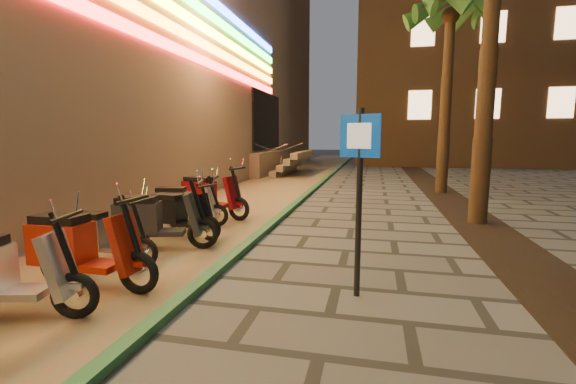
% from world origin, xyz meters
% --- Properties ---
extents(parking_strip, '(3.40, 60.00, 0.01)m').
position_xyz_m(parking_strip, '(-2.60, 10.00, 0.01)').
color(parking_strip, '#8C7251').
rests_on(parking_strip, ground).
extents(green_curb, '(0.18, 60.00, 0.10)m').
position_xyz_m(green_curb, '(-0.90, 10.00, 0.05)').
color(green_curb, '#256438').
rests_on(green_curb, ground).
extents(planting_strip, '(1.20, 40.00, 0.02)m').
position_xyz_m(planting_strip, '(3.60, 5.00, 0.01)').
color(planting_strip, black).
rests_on(planting_strip, ground).
extents(apartment_block, '(18.00, 16.06, 25.00)m').
position_xyz_m(apartment_block, '(9.00, 32.00, 12.50)').
color(apartment_block, brown).
rests_on(apartment_block, ground).
extents(palm_d, '(2.97, 3.02, 7.16)m').
position_xyz_m(palm_d, '(3.60, 12.00, 5.94)').
color(palm_d, '#472D19').
rests_on(palm_d, ground).
extents(pedestrian_sign, '(0.48, 0.21, 2.27)m').
position_xyz_m(pedestrian_sign, '(1.10, 2.27, 1.47)').
color(pedestrian_sign, black).
rests_on(pedestrian_sign, ground).
extents(scooter_6, '(1.76, 0.62, 1.25)m').
position_xyz_m(scooter_6, '(-2.39, 1.75, 0.54)').
color(scooter_6, black).
rests_on(scooter_6, ground).
extents(scooter_7, '(1.49, 0.52, 1.05)m').
position_xyz_m(scooter_7, '(-2.78, 2.63, 0.46)').
color(scooter_7, black).
rests_on(scooter_7, ground).
extents(scooter_8, '(1.73, 0.90, 1.23)m').
position_xyz_m(scooter_8, '(-2.41, 3.49, 0.53)').
color(scooter_8, black).
rests_on(scooter_8, ground).
extents(scooter_9, '(1.55, 0.70, 1.09)m').
position_xyz_m(scooter_9, '(-2.44, 4.39, 0.47)').
color(scooter_9, black).
rests_on(scooter_9, ground).
extents(scooter_10, '(1.60, 0.70, 1.12)m').
position_xyz_m(scooter_10, '(-2.80, 5.25, 0.49)').
color(scooter_10, black).
rests_on(scooter_10, ground).
extents(scooter_11, '(1.82, 0.85, 1.28)m').
position_xyz_m(scooter_11, '(-2.64, 6.25, 0.56)').
color(scooter_11, black).
rests_on(scooter_11, ground).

